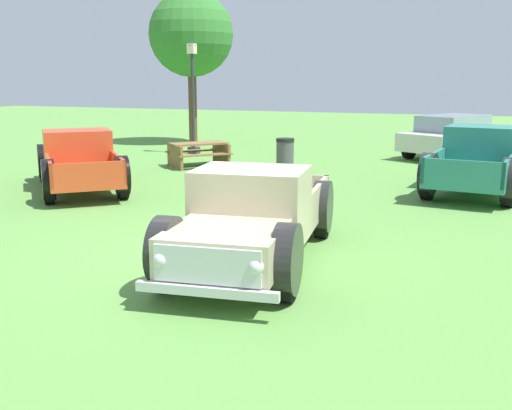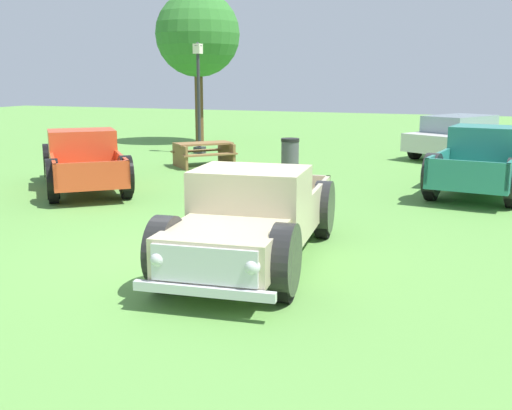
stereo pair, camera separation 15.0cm
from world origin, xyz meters
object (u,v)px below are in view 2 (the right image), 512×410
(pickup_truck_foreground, at_px, (250,221))
(sedan_distant_a, at_px, (461,136))
(pickup_truck_behind_right, at_px, (83,160))
(trash_can, at_px, (290,153))
(lamp_post_far, at_px, (199,96))
(oak_tree_east, at_px, (198,35))
(pickup_truck_behind_left, at_px, (488,159))
(picnic_table, at_px, (204,151))

(pickup_truck_foreground, relative_size, sedan_distant_a, 1.05)
(pickup_truck_behind_right, height_order, trash_can, pickup_truck_behind_right)
(lamp_post_far, height_order, oak_tree_east, oak_tree_east)
(pickup_truck_foreground, relative_size, pickup_truck_behind_left, 0.93)
(pickup_truck_foreground, bearing_deg, oak_tree_east, 119.58)
(pickup_truck_foreground, xyz_separation_m, sedan_distant_a, (2.08, 14.70, 0.07))
(oak_tree_east, bearing_deg, pickup_truck_behind_right, -79.08)
(pickup_truck_foreground, bearing_deg, pickup_truck_behind_left, 69.35)
(pickup_truck_foreground, height_order, pickup_truck_behind_left, pickup_truck_behind_left)
(pickup_truck_behind_left, xyz_separation_m, lamp_post_far, (-10.39, 3.94, 1.38))
(pickup_truck_behind_right, xyz_separation_m, trash_can, (3.99, 5.29, -0.25))
(pickup_truck_behind_left, distance_m, sedan_distant_a, 6.36)
(sedan_distant_a, xyz_separation_m, lamp_post_far, (-9.29, -2.32, 1.36))
(lamp_post_far, bearing_deg, pickup_truck_foreground, -59.77)
(lamp_post_far, relative_size, trash_can, 4.35)
(lamp_post_far, bearing_deg, trash_can, -27.47)
(lamp_post_far, relative_size, oak_tree_east, 0.64)
(picnic_table, height_order, trash_can, trash_can)
(picnic_table, bearing_deg, lamp_post_far, 119.34)
(pickup_truck_behind_right, xyz_separation_m, oak_tree_east, (-2.09, 10.84, 3.88))
(picnic_table, xyz_separation_m, oak_tree_east, (-3.35, 6.26, 4.12))
(pickup_truck_behind_left, bearing_deg, pickup_truck_behind_right, -159.89)
(pickup_truck_behind_right, relative_size, oak_tree_east, 0.76)
(pickup_truck_foreground, xyz_separation_m, lamp_post_far, (-7.21, 12.37, 1.44))
(sedan_distant_a, bearing_deg, picnic_table, -144.93)
(trash_can, height_order, oak_tree_east, oak_tree_east)
(pickup_truck_foreground, distance_m, trash_can, 10.46)
(pickup_truck_foreground, relative_size, oak_tree_east, 0.80)
(pickup_truck_foreground, bearing_deg, sedan_distant_a, 81.94)
(pickup_truck_foreground, xyz_separation_m, pickup_truck_behind_right, (-6.78, 4.79, -0.00))
(lamp_post_far, bearing_deg, pickup_truck_behind_left, -20.78)
(oak_tree_east, bearing_deg, pickup_truck_behind_left, -30.84)
(sedan_distant_a, relative_size, lamp_post_far, 1.19)
(lamp_post_far, bearing_deg, picnic_table, -60.66)
(pickup_truck_foreground, bearing_deg, trash_can, 105.47)
(pickup_truck_foreground, relative_size, lamp_post_far, 1.25)
(sedan_distant_a, bearing_deg, oak_tree_east, 175.15)
(pickup_truck_behind_right, bearing_deg, sedan_distant_a, 48.20)
(pickup_truck_behind_right, distance_m, oak_tree_east, 11.70)
(pickup_truck_behind_left, xyz_separation_m, picnic_table, (-8.69, 0.93, -0.29))
(pickup_truck_foreground, height_order, oak_tree_east, oak_tree_east)
(pickup_truck_behind_right, distance_m, sedan_distant_a, 13.29)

